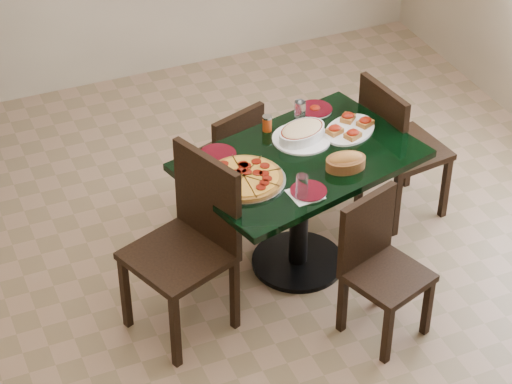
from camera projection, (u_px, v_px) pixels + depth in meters
name	position (u px, v px, depth m)	size (l,w,h in m)	color
floor	(253.00, 308.00, 5.52)	(5.50, 5.50, 0.00)	#87684E
main_table	(300.00, 185.00, 5.49)	(1.41, 1.09, 0.75)	black
chair_far	(228.00, 159.00, 5.92)	(0.47, 0.47, 0.80)	black
chair_near	(378.00, 261.00, 5.16)	(0.48, 0.48, 0.81)	black
chair_right	(395.00, 143.00, 5.91)	(0.48, 0.48, 0.93)	black
chair_left	(191.00, 236.00, 5.13)	(0.61, 0.61, 1.01)	black
pepperoni_pizza	(244.00, 178.00, 5.20)	(0.44, 0.44, 0.04)	#BABAC1
lasagna_casserole	(302.00, 133.00, 5.50)	(0.34, 0.33, 0.09)	white
bread_basket	(346.00, 162.00, 5.28)	(0.23, 0.17, 0.09)	brown
bruschetta_platter	(350.00, 127.00, 5.58)	(0.43, 0.40, 0.05)	white
side_plate_near	(308.00, 191.00, 5.12)	(0.19, 0.19, 0.02)	white
side_plate_far_r	(315.00, 109.00, 5.77)	(0.20, 0.20, 0.03)	white
side_plate_far_l	(218.00, 154.00, 5.39)	(0.20, 0.20, 0.02)	white
napkin_setting	(306.00, 194.00, 5.11)	(0.17, 0.17, 0.01)	silver
water_glass_a	(300.00, 112.00, 5.63)	(0.06, 0.06, 0.14)	silver
water_glass_b	(302.00, 187.00, 5.05)	(0.06, 0.06, 0.14)	silver
pepper_shaker	(267.00, 123.00, 5.57)	(0.05, 0.05, 0.09)	#B84213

